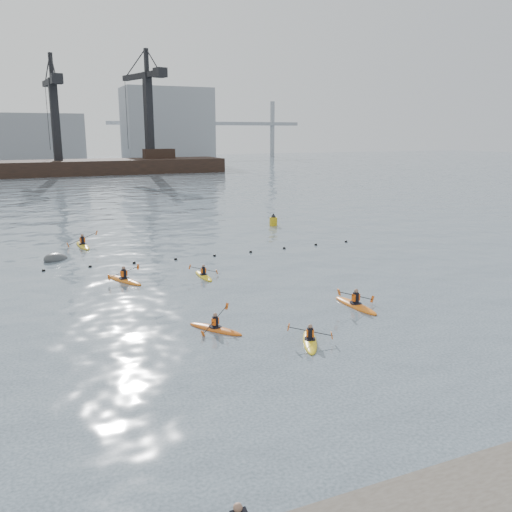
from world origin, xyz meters
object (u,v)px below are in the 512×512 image
(kayaker_1, at_px, (310,340))
(mooring_buoy, at_px, (56,260))
(nav_buoy, at_px, (273,221))
(kayaker_3, at_px, (204,275))
(kayaker_0, at_px, (215,328))
(kayaker_5, at_px, (83,245))
(kayaker_2, at_px, (124,279))
(kayaker_4, at_px, (356,305))

(kayaker_1, height_order, mooring_buoy, kayaker_1)
(kayaker_1, relative_size, mooring_buoy, 1.43)
(nav_buoy, bearing_deg, kayaker_3, -128.72)
(kayaker_0, height_order, kayaker_5, kayaker_5)
(kayaker_5, bearing_deg, kayaker_2, -89.89)
(kayaker_0, height_order, kayaker_4, kayaker_4)
(nav_buoy, bearing_deg, kayaker_4, -106.08)
(kayaker_3, relative_size, mooring_buoy, 1.38)
(kayaker_0, bearing_deg, kayaker_5, 64.51)
(kayaker_4, bearing_deg, kayaker_0, -0.91)
(kayaker_4, bearing_deg, nav_buoy, -108.91)
(kayaker_2, bearing_deg, kayaker_1, -91.67)
(kayaker_3, bearing_deg, nav_buoy, 51.06)
(kayaker_0, bearing_deg, kayaker_4, -32.10)
(kayaker_5, height_order, nav_buoy, nav_buoy)
(mooring_buoy, relative_size, nav_buoy, 1.47)
(kayaker_0, xyz_separation_m, nav_buoy, (15.24, 25.18, 0.34))
(kayaker_2, xyz_separation_m, kayaker_5, (-1.08, 12.01, 0.01))
(kayaker_1, distance_m, kayaker_2, 14.70)
(kayaker_3, height_order, kayaker_4, kayaker_4)
(kayaker_4, relative_size, mooring_buoy, 1.70)
(kayaker_1, distance_m, kayaker_3, 12.57)
(kayaker_5, relative_size, mooring_buoy, 1.78)
(kayaker_1, bearing_deg, nav_buoy, 93.50)
(kayaker_3, xyz_separation_m, mooring_buoy, (-8.33, 8.88, -0.09))
(kayaker_4, xyz_separation_m, nav_buoy, (7.18, 24.91, 0.32))
(kayaker_5, relative_size, nav_buoy, 2.62)
(mooring_buoy, distance_m, nav_buoy, 22.09)
(kayaker_4, bearing_deg, mooring_buoy, -55.38)
(kayaker_3, xyz_separation_m, kayaker_5, (-5.96, 13.04, 0.02))
(kayaker_5, height_order, mooring_buoy, kayaker_5)
(kayaker_2, height_order, mooring_buoy, kayaker_2)
(kayaker_1, relative_size, kayaker_3, 1.04)
(kayaker_2, xyz_separation_m, kayaker_4, (10.34, -10.17, 0.00))
(kayaker_1, distance_m, kayaker_5, 26.45)
(kayaker_3, xyz_separation_m, kayaker_4, (5.47, -9.13, 0.02))
(kayaker_3, xyz_separation_m, nav_buoy, (12.65, 15.78, 0.34))
(kayaker_3, bearing_deg, kayaker_1, -86.92)
(kayaker_2, distance_m, kayaker_4, 14.50)
(kayaker_5, bearing_deg, mooring_buoy, -124.70)
(kayaker_2, xyz_separation_m, nav_buoy, (17.52, 14.74, 0.32))
(kayaker_2, relative_size, mooring_buoy, 1.63)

